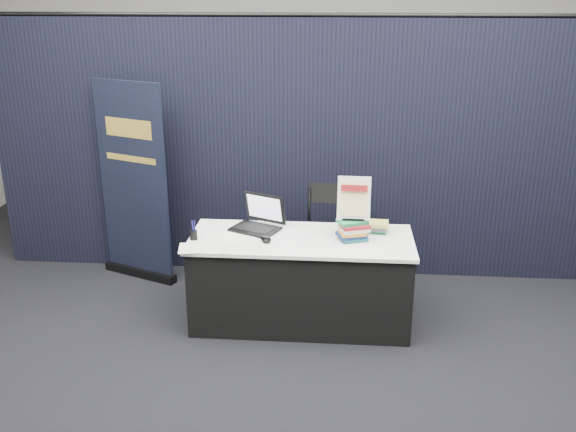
# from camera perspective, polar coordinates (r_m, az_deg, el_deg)

# --- Properties ---
(floor) EXTENTS (8.00, 8.00, 0.00)m
(floor) POSITION_cam_1_polar(r_m,az_deg,el_deg) (5.01, 0.73, -12.32)
(floor) COLOR black
(floor) RESTS_ON ground
(wall_back) EXTENTS (8.00, 0.02, 3.50)m
(wall_back) POSITION_cam_1_polar(r_m,az_deg,el_deg) (8.28, 2.72, 13.50)
(wall_back) COLOR beige
(wall_back) RESTS_ON floor
(drape_partition) EXTENTS (6.00, 0.08, 2.40)m
(drape_partition) POSITION_cam_1_polar(r_m,az_deg,el_deg) (6.02, 1.82, 5.75)
(drape_partition) COLOR black
(drape_partition) RESTS_ON floor
(display_table) EXTENTS (1.80, 0.75, 0.75)m
(display_table) POSITION_cam_1_polar(r_m,az_deg,el_deg) (5.31, 1.15, -5.71)
(display_table) COLOR black
(display_table) RESTS_ON floor
(laptop) EXTENTS (0.45, 0.44, 0.28)m
(laptop) POSITION_cam_1_polar(r_m,az_deg,el_deg) (5.34, -2.90, -0.44)
(laptop) COLOR black
(laptop) RESTS_ON display_table
(mouse) EXTENTS (0.12, 0.15, 0.04)m
(mouse) POSITION_cam_1_polar(r_m,az_deg,el_deg) (5.08, -1.97, -2.06)
(mouse) COLOR black
(mouse) RESTS_ON display_table
(brochure_left) EXTENTS (0.34, 0.27, 0.00)m
(brochure_left) POSITION_cam_1_polar(r_m,az_deg,el_deg) (5.01, -7.92, -2.82)
(brochure_left) COLOR silver
(brochure_left) RESTS_ON display_table
(brochure_mid) EXTENTS (0.36, 0.28, 0.00)m
(brochure_mid) POSITION_cam_1_polar(r_m,az_deg,el_deg) (4.98, -4.16, -2.80)
(brochure_mid) COLOR silver
(brochure_mid) RESTS_ON display_table
(brochure_right) EXTENTS (0.31, 0.25, 0.00)m
(brochure_right) POSITION_cam_1_polar(r_m,az_deg,el_deg) (5.20, -4.42, -1.82)
(brochure_right) COLOR white
(brochure_right) RESTS_ON display_table
(pen_cup) EXTENTS (0.08, 0.08, 0.08)m
(pen_cup) POSITION_cam_1_polar(r_m,az_deg,el_deg) (5.17, -8.40, -1.68)
(pen_cup) COLOR black
(pen_cup) RESTS_ON display_table
(book_stack_tall) EXTENTS (0.24, 0.22, 0.17)m
(book_stack_tall) POSITION_cam_1_polar(r_m,az_deg,el_deg) (5.11, 5.79, -1.26)
(book_stack_tall) COLOR #18555E
(book_stack_tall) RESTS_ON display_table
(book_stack_short) EXTENTS (0.21, 0.16, 0.09)m
(book_stack_short) POSITION_cam_1_polar(r_m,az_deg,el_deg) (5.32, 7.81, -0.94)
(book_stack_short) COLOR #217D47
(book_stack_short) RESTS_ON display_table
(info_sign) EXTENTS (0.26, 0.14, 0.35)m
(info_sign) POSITION_cam_1_polar(r_m,az_deg,el_deg) (5.06, 5.88, 1.52)
(info_sign) COLOR black
(info_sign) RESTS_ON book_stack_tall
(pullup_banner) EXTENTS (0.77, 0.40, 1.88)m
(pullup_banner) POSITION_cam_1_polar(r_m,az_deg,el_deg) (6.14, -13.50, 1.93)
(pullup_banner) COLOR black
(pullup_banner) RESTS_ON floor
(stacking_chair) EXTENTS (0.52, 0.53, 1.04)m
(stacking_chair) POSITION_cam_1_polar(r_m,az_deg,el_deg) (5.56, 4.08, -2.25)
(stacking_chair) COLOR black
(stacking_chair) RESTS_ON floor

